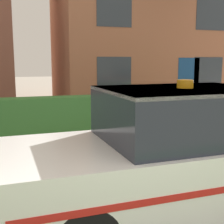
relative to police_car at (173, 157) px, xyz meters
name	(u,v)px	position (x,y,z in m)	size (l,w,h in m)	color
road_strip	(110,187)	(-0.49, 1.07, -0.77)	(28.00, 5.71, 0.01)	#4C4C51
garden_hedge	(82,114)	(-0.05, 5.14, -0.28)	(9.75, 0.62, 1.00)	#3D7F38
police_car	(173,157)	(0.00, 0.00, 0.00)	(4.21, 1.80, 1.73)	black
house_right	(138,18)	(4.08, 11.05, 3.24)	(8.15, 5.83, 7.86)	#A86B4C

